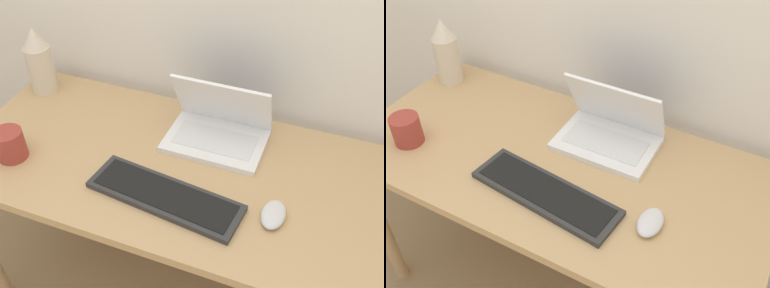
{
  "view_description": "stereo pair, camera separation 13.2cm",
  "coord_description": "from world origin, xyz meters",
  "views": [
    {
      "loc": [
        0.45,
        -0.61,
        1.68
      ],
      "look_at": [
        0.09,
        0.33,
        0.82
      ],
      "focal_mm": 42.0,
      "sensor_mm": 36.0,
      "label": 1
    },
    {
      "loc": [
        0.57,
        -0.55,
        1.68
      ],
      "look_at": [
        0.09,
        0.33,
        0.82
      ],
      "focal_mm": 42.0,
      "sensor_mm": 36.0,
      "label": 2
    }
  ],
  "objects": [
    {
      "name": "keyboard",
      "position": [
        0.06,
        0.19,
        0.73
      ],
      "size": [
        0.47,
        0.19,
        0.02
      ],
      "color": "#2D2D2D",
      "rests_on": "desk"
    },
    {
      "name": "vase",
      "position": [
        -0.6,
        0.54,
        0.85
      ],
      "size": [
        0.09,
        0.09,
        0.26
      ],
      "color": "beige",
      "rests_on": "desk"
    },
    {
      "name": "mug",
      "position": [
        -0.47,
        0.18,
        0.77
      ],
      "size": [
        0.09,
        0.09,
        0.1
      ],
      "color": "#9E382D",
      "rests_on": "desk"
    },
    {
      "name": "laptop",
      "position": [
        0.11,
        0.49,
        0.77
      ],
      "size": [
        0.32,
        0.23,
        0.22
      ],
      "color": "white",
      "rests_on": "desk"
    },
    {
      "name": "desk",
      "position": [
        0.0,
        0.33,
        0.63
      ],
      "size": [
        1.36,
        0.66,
        0.72
      ],
      "color": "tan",
      "rests_on": "ground_plane"
    },
    {
      "name": "mouse",
      "position": [
        0.36,
        0.23,
        0.74
      ],
      "size": [
        0.07,
        0.11,
        0.03
      ],
      "color": "silver",
      "rests_on": "desk"
    }
  ]
}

